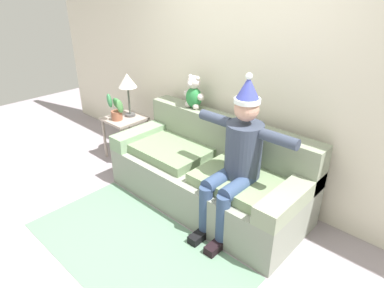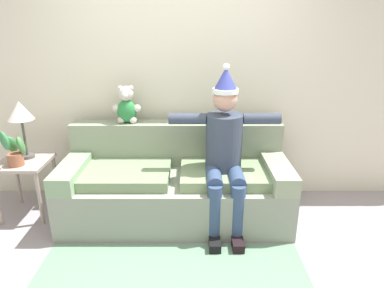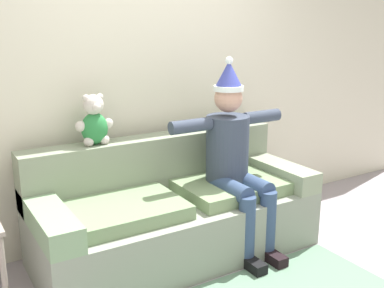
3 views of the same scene
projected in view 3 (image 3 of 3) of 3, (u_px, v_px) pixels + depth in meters
back_wall at (140, 75)px, 3.76m from camera, size 7.00×0.10×2.70m
couch at (173, 211)px, 3.57m from camera, size 2.16×0.92×0.89m
person_seated at (234, 155)px, 3.55m from camera, size 1.02×0.77×1.52m
teddy_bear at (94, 122)px, 3.37m from camera, size 0.29×0.17×0.38m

